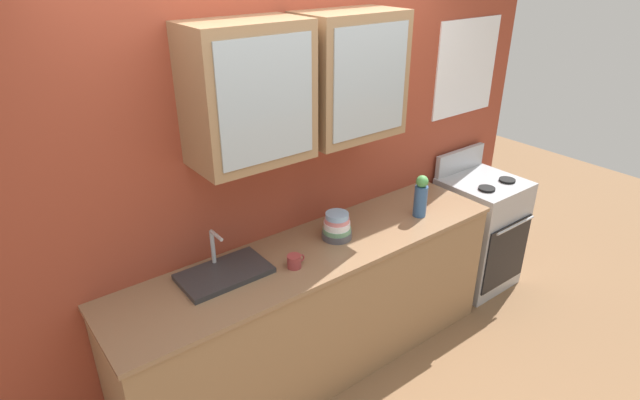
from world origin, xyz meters
name	(u,v)px	position (x,y,z in m)	size (l,w,h in m)	color
ground_plane	(317,364)	(0.00, 0.00, 0.00)	(10.00, 10.00, 0.00)	brown
back_wall_unit	(286,143)	(0.01, 0.30, 1.48)	(4.31, 0.46, 2.76)	#993D28
counter	(317,310)	(0.00, 0.00, 0.45)	(2.55, 0.61, 0.90)	#93704C
stove_range	(478,231)	(1.64, 0.00, 0.46)	(0.57, 0.60, 1.08)	#ADAFB5
sink_faucet	(224,272)	(-0.57, 0.09, 0.93)	(0.49, 0.29, 0.24)	#2D2D30
bowl_stack	(337,227)	(0.18, 0.03, 0.98)	(0.19, 0.19, 0.17)	#4C4C54
vase	(421,196)	(0.81, -0.08, 1.05)	(0.09, 0.09, 0.29)	#33598C
cup_near_sink	(294,261)	(-0.21, -0.08, 0.94)	(0.11, 0.08, 0.08)	#993838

